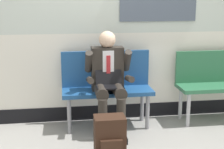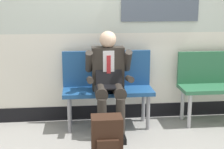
{
  "view_description": "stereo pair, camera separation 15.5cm",
  "coord_description": "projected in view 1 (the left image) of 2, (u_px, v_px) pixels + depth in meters",
  "views": [
    {
      "loc": [
        -0.61,
        -3.88,
        1.7
      ],
      "look_at": [
        -0.03,
        0.05,
        0.75
      ],
      "focal_mm": 54.25,
      "sensor_mm": 36.0,
      "label": 1
    },
    {
      "loc": [
        -0.45,
        -3.9,
        1.7
      ],
      "look_at": [
        -0.03,
        0.05,
        0.75
      ],
      "focal_mm": 54.25,
      "sensor_mm": 36.0,
      "label": 2
    }
  ],
  "objects": [
    {
      "name": "station_wall",
      "position": [
        109.0,
        5.0,
        4.43
      ],
      "size": [
        6.57,
        0.17,
        3.14
      ],
      "color": "beige",
      "rests_on": "ground"
    },
    {
      "name": "bench_with_person",
      "position": [
        107.0,
        83.0,
        4.39
      ],
      "size": [
        1.15,
        0.42,
        0.98
      ],
      "color": "navy",
      "rests_on": "ground"
    },
    {
      "name": "bench_empty",
      "position": [
        223.0,
        79.0,
        4.62
      ],
      "size": [
        1.27,
        0.42,
        0.95
      ],
      "color": "#2D6B47",
      "rests_on": "ground"
    },
    {
      "name": "backpack",
      "position": [
        110.0,
        141.0,
        3.44
      ],
      "size": [
        0.31,
        0.25,
        0.5
      ],
      "color": "#331E14",
      "rests_on": "ground"
    },
    {
      "name": "person_seated",
      "position": [
        109.0,
        79.0,
        4.17
      ],
      "size": [
        0.57,
        0.7,
        1.26
      ],
      "color": "#2D2823",
      "rests_on": "ground"
    },
    {
      "name": "ground_plane",
      "position": [
        115.0,
        134.0,
        4.22
      ],
      "size": [
        18.0,
        18.0,
        0.0
      ],
      "primitive_type": "plane",
      "color": "gray"
    }
  ]
}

